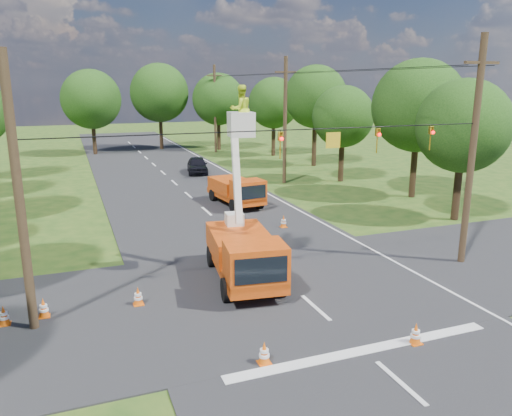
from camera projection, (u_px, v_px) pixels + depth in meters
name	position (u px, v px, depth m)	size (l,w,h in m)	color
ground	(189.00, 196.00, 36.28)	(140.00, 140.00, 0.00)	#214715
road_main	(189.00, 196.00, 36.28)	(12.00, 100.00, 0.06)	black
road_cross	(292.00, 288.00, 19.96)	(56.00, 10.00, 0.07)	black
stop_bar	(364.00, 352.00, 15.24)	(9.00, 0.45, 0.02)	silver
edge_line	(260.00, 190.00, 38.20)	(0.12, 90.00, 0.02)	silver
bucket_truck	(244.00, 242.00, 20.23)	(3.04, 6.30, 7.91)	#DE490F
second_truck	(237.00, 190.00, 33.19)	(2.63, 5.54, 2.00)	#DE490F
ground_worker	(230.00, 276.00, 18.69)	(0.69, 0.45, 1.89)	#FF9F15
distant_car	(197.00, 165.00, 45.19)	(1.75, 4.34, 1.48)	black
traffic_cone_0	(264.00, 353.00, 14.48)	(0.38, 0.38, 0.71)	#E85C0C
traffic_cone_1	(416.00, 334.00, 15.59)	(0.38, 0.38, 0.71)	#E85C0C
traffic_cone_2	(267.00, 240.00, 24.92)	(0.38, 0.38, 0.71)	#E85C0C
traffic_cone_3	(284.00, 222.00, 28.21)	(0.38, 0.38, 0.71)	#E85C0C
traffic_cone_4	(138.00, 296.00, 18.33)	(0.38, 0.38, 0.71)	#E85C0C
traffic_cone_5	(44.00, 308.00, 17.37)	(0.38, 0.38, 0.71)	#E85C0C
traffic_cone_6	(4.00, 316.00, 16.81)	(0.38, 0.38, 0.71)	#E85C0C
traffic_cone_7	(246.00, 194.00, 35.24)	(0.38, 0.38, 0.71)	#E85C0C
pole_right_near	(472.00, 151.00, 21.63)	(1.80, 0.30, 10.00)	#4C3823
pole_right_mid	(285.00, 120.00, 39.77)	(1.80, 0.30, 10.00)	#4C3823
pole_right_far	(215.00, 108.00, 57.91)	(1.80, 0.30, 10.00)	#4C3823
pole_left	(19.00, 197.00, 15.59)	(0.30, 0.30, 9.00)	#4C3823
signal_span	(347.00, 139.00, 19.28)	(18.00, 0.29, 1.07)	black
tree_right_a	(464.00, 126.00, 28.68)	(5.40, 5.40, 8.28)	#382616
tree_right_b	(418.00, 106.00, 34.43)	(6.40, 6.40, 9.65)	#382616
tree_right_c	(343.00, 117.00, 40.43)	(5.00, 5.00, 7.83)	#382616
tree_right_d	(316.00, 97.00, 47.90)	(6.00, 6.00, 9.70)	#382616
tree_right_e	(274.00, 103.00, 55.02)	(5.60, 5.60, 8.63)	#382616
tree_far_a	(91.00, 99.00, 55.72)	(6.60, 6.60, 9.50)	#382616
tree_far_b	(159.00, 93.00, 60.14)	(7.00, 7.00, 10.32)	#382616
tree_far_c	(218.00, 99.00, 59.83)	(6.20, 6.20, 9.18)	#382616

